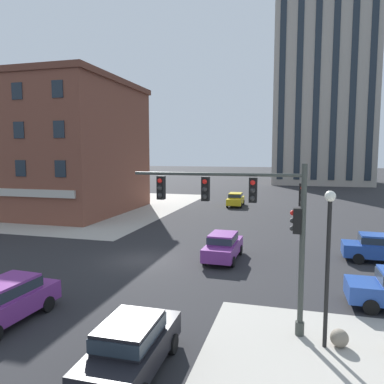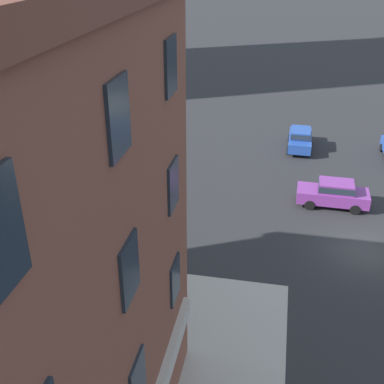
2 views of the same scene
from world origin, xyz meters
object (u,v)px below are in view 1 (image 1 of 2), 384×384
at_px(traffic_signal_main, 262,217).
at_px(car_main_southbound_near, 6,300).
at_px(car_cross_eastbound, 380,247).
at_px(car_parked_curb, 131,345).
at_px(car_cross_westbound, 236,199).
at_px(bollard_sphere_curb_a, 339,338).
at_px(car_main_northbound_far, 223,245).
at_px(street_lamp_corner_near, 328,250).

bearing_deg(traffic_signal_main, car_main_southbound_near, -167.38).
xyz_separation_m(car_cross_eastbound, car_parked_curb, (-9.71, -14.50, 0.00)).
xyz_separation_m(car_cross_westbound, car_parked_curb, (2.28, -35.72, 0.00)).
distance_m(bollard_sphere_curb_a, car_parked_curb, 7.02).
bearing_deg(car_main_northbound_far, traffic_signal_main, -70.73).
height_order(bollard_sphere_curb_a, car_main_southbound_near, car_main_southbound_near).
relative_size(traffic_signal_main, car_main_northbound_far, 1.46).
bearing_deg(car_main_southbound_near, traffic_signal_main, 12.62).
relative_size(traffic_signal_main, car_cross_eastbound, 1.46).
xyz_separation_m(bollard_sphere_curb_a, car_parked_curb, (-6.16, -3.31, 0.61)).
xyz_separation_m(car_main_southbound_near, car_parked_curb, (6.10, -1.84, 0.00)).
relative_size(street_lamp_corner_near, car_cross_eastbound, 1.20).
bearing_deg(car_cross_westbound, street_lamp_corner_near, -76.27).
xyz_separation_m(street_lamp_corner_near, car_parked_curb, (-5.68, -3.15, -2.44)).
bearing_deg(car_cross_eastbound, car_main_northbound_far, -167.46).
distance_m(car_main_southbound_near, car_cross_westbound, 34.09).
distance_m(bollard_sphere_curb_a, street_lamp_corner_near, 3.09).
distance_m(car_main_northbound_far, car_cross_westbound, 23.44).
distance_m(car_main_northbound_far, car_cross_eastbound, 9.48).
bearing_deg(street_lamp_corner_near, car_main_southbound_near, -173.65).
height_order(street_lamp_corner_near, car_main_southbound_near, street_lamp_corner_near).
bearing_deg(traffic_signal_main, car_main_northbound_far, 109.27).
bearing_deg(traffic_signal_main, bollard_sphere_curb_a, -13.64).
height_order(street_lamp_corner_near, car_cross_westbound, street_lamp_corner_near).
xyz_separation_m(street_lamp_corner_near, car_main_northbound_far, (-5.22, 9.28, -2.44)).
distance_m(car_cross_eastbound, car_parked_curb, 17.45).
bearing_deg(street_lamp_corner_near, car_parked_curb, -150.94).
distance_m(traffic_signal_main, car_main_southbound_near, 10.30).
height_order(car_main_northbound_far, car_main_southbound_near, same).
relative_size(car_main_southbound_near, car_cross_eastbound, 1.01).
bearing_deg(car_main_northbound_far, bollard_sphere_curb_a, -58.02).
height_order(bollard_sphere_curb_a, street_lamp_corner_near, street_lamp_corner_near).
bearing_deg(car_parked_curb, traffic_signal_main, 49.31).
relative_size(car_main_northbound_far, car_cross_westbound, 1.00).
height_order(traffic_signal_main, car_cross_eastbound, traffic_signal_main).
relative_size(bollard_sphere_curb_a, car_main_northbound_far, 0.14).
xyz_separation_m(bollard_sphere_curb_a, car_cross_eastbound, (3.55, 11.19, 0.61)).
bearing_deg(car_cross_eastbound, traffic_signal_main, -120.88).
xyz_separation_m(bollard_sphere_curb_a, street_lamp_corner_near, (-0.48, -0.15, 3.05)).
relative_size(car_main_northbound_far, car_main_southbound_near, 0.99).
xyz_separation_m(bollard_sphere_curb_a, car_cross_westbound, (-8.44, 32.41, 0.61)).
bearing_deg(bollard_sphere_curb_a, car_main_northbound_far, 121.98).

